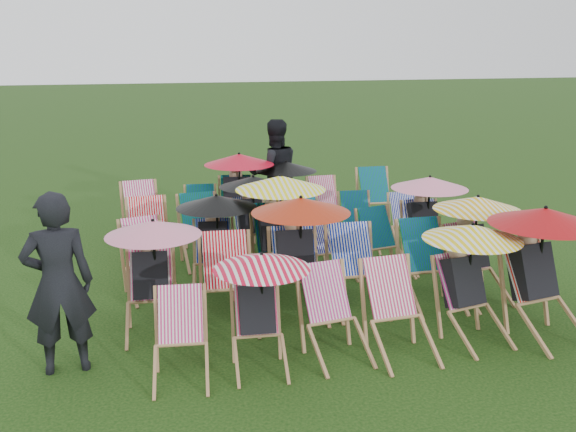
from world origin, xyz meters
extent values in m
plane|color=black|center=(0.00, 0.00, 0.00)|extent=(100.00, 100.00, 0.00)
cube|color=#D32A71|center=(-1.85, -2.02, 0.57)|extent=(0.47, 0.37, 0.52)
cube|color=#F13063|center=(-1.09, -2.01, 0.56)|extent=(0.45, 0.35, 0.50)
cube|color=black|center=(-1.09, -2.06, 0.56)|extent=(0.39, 0.40, 0.53)
sphere|color=tan|center=(-1.09, -1.97, 0.84)|extent=(0.19, 0.19, 0.19)
cylinder|color=black|center=(-1.05, -2.10, 0.79)|extent=(0.03, 0.03, 0.62)
cone|color=red|center=(-1.05, -2.10, 1.08)|extent=(0.97, 0.97, 0.15)
cube|color=#CE2981|center=(-0.33, -1.93, 0.63)|extent=(0.51, 0.40, 0.56)
cube|color=#CE295F|center=(0.35, -2.05, 0.65)|extent=(0.51, 0.38, 0.59)
cube|color=#CB2888|center=(1.22, -1.97, 0.62)|extent=(0.52, 0.42, 0.56)
cube|color=black|center=(1.23, -2.02, 0.62)|extent=(0.46, 0.47, 0.58)
sphere|color=tan|center=(1.21, -1.92, 0.92)|extent=(0.20, 0.20, 0.20)
cylinder|color=black|center=(1.30, -2.04, 0.88)|extent=(0.03, 0.03, 0.68)
cone|color=yellow|center=(1.30, -2.04, 1.19)|extent=(1.07, 1.07, 0.17)
cube|color=red|center=(2.03, -2.06, 0.70)|extent=(0.58, 0.46, 0.63)
cube|color=black|center=(2.04, -2.11, 0.70)|extent=(0.50, 0.51, 0.66)
sphere|color=tan|center=(2.02, -2.00, 1.04)|extent=(0.23, 0.23, 0.23)
cylinder|color=black|center=(2.11, -2.14, 0.99)|extent=(0.03, 0.03, 0.77)
cone|color=#A8090C|center=(2.11, -2.14, 1.34)|extent=(1.20, 1.20, 0.19)
cube|color=#F63179|center=(-2.07, -0.88, 0.62)|extent=(0.49, 0.38, 0.55)
cube|color=black|center=(-2.08, -0.93, 0.62)|extent=(0.42, 0.43, 0.58)
sphere|color=tan|center=(-2.07, -0.83, 0.92)|extent=(0.20, 0.20, 0.20)
cylinder|color=black|center=(-2.02, -0.97, 0.87)|extent=(0.03, 0.03, 0.68)
cone|color=pink|center=(-2.02, -0.97, 1.18)|extent=(1.06, 1.06, 0.16)
cube|color=red|center=(-1.20, -0.84, 0.69)|extent=(0.55, 0.43, 0.62)
cube|color=#0825AB|center=(-0.35, -0.78, 0.68)|extent=(0.55, 0.43, 0.61)
cube|color=black|center=(-0.36, -0.83, 0.68)|extent=(0.47, 0.48, 0.64)
sphere|color=tan|center=(-0.35, -0.72, 1.02)|extent=(0.23, 0.23, 0.23)
cylinder|color=black|center=(-0.30, -0.88, 0.97)|extent=(0.03, 0.03, 0.75)
cone|color=#AA2409|center=(-0.30, -0.88, 1.31)|extent=(1.18, 1.18, 0.18)
cube|color=#071CA4|center=(0.38, -0.80, 0.68)|extent=(0.53, 0.41, 0.61)
cube|color=#0A6A31|center=(1.30, -0.89, 0.70)|extent=(0.53, 0.40, 0.62)
cube|color=#CD2976|center=(1.90, -0.93, 0.64)|extent=(0.53, 0.42, 0.57)
cube|color=black|center=(1.91, -0.98, 0.64)|extent=(0.46, 0.47, 0.60)
sphere|color=tan|center=(1.89, -0.88, 0.95)|extent=(0.21, 0.21, 0.21)
cylinder|color=black|center=(1.98, -1.01, 0.90)|extent=(0.03, 0.03, 0.70)
cone|color=#EBAC0C|center=(1.98, -1.01, 1.22)|extent=(1.10, 1.10, 0.17)
cube|color=#E32D7D|center=(-2.10, 0.36, 0.65)|extent=(0.55, 0.45, 0.58)
cube|color=#0821AF|center=(-1.19, 0.23, 0.61)|extent=(0.51, 0.41, 0.55)
cube|color=black|center=(-1.20, 0.19, 0.61)|extent=(0.44, 0.45, 0.57)
sphere|color=tan|center=(-1.18, 0.28, 0.91)|extent=(0.20, 0.20, 0.20)
cylinder|color=black|center=(-1.15, 0.14, 0.86)|extent=(0.03, 0.03, 0.67)
cone|color=black|center=(-1.15, 0.14, 1.17)|extent=(1.06, 1.06, 0.16)
cube|color=#09632E|center=(-0.33, 0.33, 0.71)|extent=(0.54, 0.40, 0.63)
cube|color=black|center=(-0.33, 0.28, 0.71)|extent=(0.45, 0.47, 0.66)
sphere|color=tan|center=(-0.32, 0.39, 1.05)|extent=(0.23, 0.23, 0.23)
cylinder|color=black|center=(-0.26, 0.23, 1.00)|extent=(0.03, 0.03, 0.78)
cone|color=#F9EF0D|center=(-0.26, 0.23, 1.35)|extent=(1.22, 1.22, 0.19)
cube|color=#0B0794|center=(0.38, 0.31, 0.56)|extent=(0.47, 0.38, 0.50)
cube|color=#09652F|center=(1.16, 0.27, 0.61)|extent=(0.51, 0.41, 0.55)
cube|color=#07149A|center=(1.92, 0.37, 0.64)|extent=(0.51, 0.40, 0.57)
cube|color=black|center=(1.91, 0.32, 0.64)|extent=(0.44, 0.45, 0.60)
sphere|color=tan|center=(1.92, 0.42, 0.95)|extent=(0.21, 0.21, 0.21)
cylinder|color=black|center=(1.97, 0.28, 0.90)|extent=(0.03, 0.03, 0.70)
cone|color=pink|center=(1.97, 0.28, 1.22)|extent=(1.10, 1.10, 0.17)
cube|color=red|center=(-1.99, 1.44, 0.67)|extent=(0.51, 0.37, 0.60)
cube|color=#0A6A2A|center=(-1.23, 1.41, 0.68)|extent=(0.54, 0.41, 0.61)
cube|color=navy|center=(-0.45, 1.45, 0.60)|extent=(0.46, 0.34, 0.54)
cube|color=black|center=(-0.45, 1.40, 0.60)|extent=(0.38, 0.40, 0.56)
sphere|color=tan|center=(-0.46, 1.49, 0.89)|extent=(0.20, 0.20, 0.20)
cylinder|color=black|center=(-0.40, 1.36, 0.85)|extent=(0.03, 0.03, 0.66)
cone|color=black|center=(-0.40, 1.36, 1.15)|extent=(1.04, 1.04, 0.16)
cube|color=#0B7548|center=(0.39, 1.45, 0.62)|extent=(0.51, 0.40, 0.55)
cube|color=#0A692A|center=(1.29, 1.45, 0.60)|extent=(0.48, 0.38, 0.53)
cube|color=#070F90|center=(2.10, 1.35, 0.56)|extent=(0.46, 0.36, 0.50)
cube|color=#CA286B|center=(-2.04, 2.61, 0.67)|extent=(0.54, 0.42, 0.61)
cube|color=#096325|center=(-1.06, 2.51, 0.61)|extent=(0.49, 0.38, 0.55)
cube|color=#0A6F2D|center=(-0.44, 2.61, 0.68)|extent=(0.57, 0.46, 0.61)
cube|color=black|center=(-0.45, 2.55, 0.68)|extent=(0.50, 0.51, 0.64)
sphere|color=tan|center=(-0.43, 2.66, 1.01)|extent=(0.22, 0.22, 0.22)
cylinder|color=black|center=(-0.40, 2.50, 0.96)|extent=(0.03, 0.03, 0.75)
cone|color=red|center=(-0.40, 2.50, 1.30)|extent=(1.17, 1.17, 0.18)
cube|color=#CF2957|center=(0.34, 2.51, 0.60)|extent=(0.46, 0.34, 0.54)
cube|color=black|center=(0.34, 2.46, 0.60)|extent=(0.38, 0.40, 0.57)
sphere|color=tan|center=(0.34, 2.56, 0.90)|extent=(0.20, 0.20, 0.20)
cylinder|color=black|center=(0.40, 2.42, 0.85)|extent=(0.03, 0.03, 0.66)
cone|color=black|center=(0.40, 2.42, 1.15)|extent=(1.04, 1.04, 0.16)
cube|color=#CA2860|center=(1.11, 2.60, 0.62)|extent=(0.47, 0.35, 0.56)
cube|color=#09672B|center=(2.11, 2.67, 0.69)|extent=(0.54, 0.42, 0.62)
imported|color=black|center=(-2.98, -1.76, 0.91)|extent=(0.70, 0.48, 1.83)
imported|color=black|center=(0.30, 2.88, 0.95)|extent=(0.96, 0.76, 1.91)
camera|label=1|loc=(-2.33, -7.93, 3.13)|focal=40.00mm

